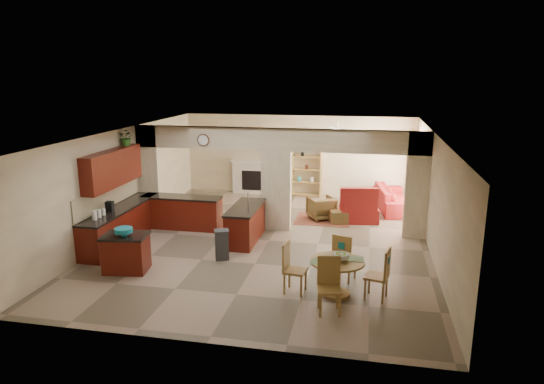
% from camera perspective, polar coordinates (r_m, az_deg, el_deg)
% --- Properties ---
extents(floor, '(10.00, 10.00, 0.00)m').
position_cam_1_polar(floor, '(12.64, -0.35, -5.72)').
color(floor, gray).
rests_on(floor, ground).
extents(ceiling, '(10.00, 10.00, 0.00)m').
position_cam_1_polar(ceiling, '(11.99, -0.37, 6.99)').
color(ceiling, white).
rests_on(ceiling, wall_back).
extents(wall_back, '(8.00, 0.00, 8.00)m').
position_cam_1_polar(wall_back, '(17.07, 3.02, 4.31)').
color(wall_back, beige).
rests_on(wall_back, floor).
extents(wall_front, '(8.00, 0.00, 8.00)m').
position_cam_1_polar(wall_front, '(7.63, -8.00, -8.17)').
color(wall_front, beige).
rests_on(wall_front, floor).
extents(wall_left, '(0.00, 10.00, 10.00)m').
position_cam_1_polar(wall_left, '(13.60, -17.11, 1.21)').
color(wall_left, beige).
rests_on(wall_left, floor).
extents(wall_right, '(0.00, 10.00, 10.00)m').
position_cam_1_polar(wall_right, '(12.11, 18.53, -0.42)').
color(wall_right, beige).
rests_on(wall_right, floor).
extents(partition_left_pier, '(0.60, 0.25, 2.80)m').
position_cam_1_polar(partition_left_pier, '(14.33, -14.19, 2.04)').
color(partition_left_pier, beige).
rests_on(partition_left_pier, floor).
extents(partition_center_pier, '(0.80, 0.25, 2.20)m').
position_cam_1_polar(partition_center_pier, '(13.26, 0.51, 0.19)').
color(partition_center_pier, beige).
rests_on(partition_center_pier, floor).
extents(partition_right_pier, '(0.60, 0.25, 2.80)m').
position_cam_1_polar(partition_right_pier, '(13.04, 16.71, 0.71)').
color(partition_right_pier, beige).
rests_on(partition_right_pier, floor).
extents(partition_header, '(8.00, 0.25, 0.60)m').
position_cam_1_polar(partition_header, '(13.00, 0.52, 6.20)').
color(partition_header, beige).
rests_on(partition_header, partition_center_pier).
extents(kitchen_counter, '(2.52, 3.29, 1.48)m').
position_cam_1_polar(kitchen_counter, '(13.28, -14.51, -3.08)').
color(kitchen_counter, '#3E1207').
rests_on(kitchen_counter, floor).
extents(upper_cabinets, '(0.35, 2.40, 0.90)m').
position_cam_1_polar(upper_cabinets, '(12.72, -18.25, 2.68)').
color(upper_cabinets, '#3E1207').
rests_on(upper_cabinets, wall_left).
extents(peninsula, '(0.70, 1.85, 0.91)m').
position_cam_1_polar(peninsula, '(12.51, -3.15, -3.73)').
color(peninsula, '#3E1207').
rests_on(peninsula, floor).
extents(wall_clock, '(0.34, 0.03, 0.34)m').
position_cam_1_polar(wall_clock, '(13.38, -8.09, 6.06)').
color(wall_clock, '#4F2C1A').
rests_on(wall_clock, partition_header).
extents(rug, '(1.60, 1.30, 0.01)m').
position_cam_1_polar(rug, '(14.44, 6.01, -3.23)').
color(rug, '#964736').
rests_on(rug, floor).
extents(fireplace, '(1.60, 0.35, 1.20)m').
position_cam_1_polar(fireplace, '(17.35, -2.33, 1.83)').
color(fireplace, beige).
rests_on(fireplace, floor).
extents(shelving_unit, '(1.00, 0.32, 1.80)m').
position_cam_1_polar(shelving_unit, '(16.94, 4.09, 2.50)').
color(shelving_unit, olive).
rests_on(shelving_unit, floor).
extents(window_a, '(0.02, 0.90, 1.90)m').
position_cam_1_polar(window_a, '(14.37, 17.27, 1.05)').
color(window_a, white).
rests_on(window_a, wall_right).
extents(window_b, '(0.02, 0.90, 1.90)m').
position_cam_1_polar(window_b, '(16.03, 16.68, 2.38)').
color(window_b, white).
rests_on(window_b, wall_right).
extents(glazed_door, '(0.02, 0.70, 2.10)m').
position_cam_1_polar(glazed_door, '(15.23, 16.92, 1.20)').
color(glazed_door, white).
rests_on(glazed_door, wall_right).
extents(drape_a_left, '(0.10, 0.28, 2.30)m').
position_cam_1_polar(drape_a_left, '(13.78, 17.35, 0.51)').
color(drape_a_left, '#3A1B17').
rests_on(drape_a_left, wall_right).
extents(drape_a_right, '(0.10, 0.28, 2.30)m').
position_cam_1_polar(drape_a_right, '(14.95, 16.90, 1.56)').
color(drape_a_right, '#3A1B17').
rests_on(drape_a_right, wall_right).
extents(drape_b_left, '(0.10, 0.28, 2.30)m').
position_cam_1_polar(drape_b_left, '(15.44, 16.73, 1.95)').
color(drape_b_left, '#3A1B17').
rests_on(drape_b_left, wall_right).
extents(drape_b_right, '(0.10, 0.28, 2.30)m').
position_cam_1_polar(drape_b_right, '(16.61, 16.37, 2.79)').
color(drape_b_right, '#3A1B17').
rests_on(drape_b_right, wall_right).
extents(ceiling_fan, '(1.00, 1.00, 0.10)m').
position_cam_1_polar(ceiling_fan, '(14.78, 7.76, 7.25)').
color(ceiling_fan, white).
rests_on(ceiling_fan, ceiling).
extents(kitchen_island, '(1.04, 0.81, 0.83)m').
position_cam_1_polar(kitchen_island, '(11.12, -16.79, -6.86)').
color(kitchen_island, '#3E1207').
rests_on(kitchen_island, floor).
extents(teal_bowl, '(0.38, 0.38, 0.18)m').
position_cam_1_polar(teal_bowl, '(10.89, -17.05, -4.52)').
color(teal_bowl, '#147D8B').
rests_on(teal_bowl, kitchen_island).
extents(trash_can, '(0.38, 0.35, 0.65)m').
position_cam_1_polar(trash_can, '(11.38, -5.92, -6.31)').
color(trash_can, '#303032').
rests_on(trash_can, floor).
extents(dining_table, '(1.06, 1.06, 0.72)m').
position_cam_1_polar(dining_table, '(9.60, 7.64, -9.29)').
color(dining_table, olive).
rests_on(dining_table, floor).
extents(fruit_bowl, '(0.31, 0.31, 0.17)m').
position_cam_1_polar(fruit_bowl, '(9.47, 8.11, -7.53)').
color(fruit_bowl, '#7FC129').
rests_on(fruit_bowl, dining_table).
extents(sofa, '(2.56, 1.31, 0.71)m').
position_cam_1_polar(sofa, '(15.83, 14.17, -0.73)').
color(sofa, maroon).
rests_on(sofa, floor).
extents(chaise, '(1.20, 1.04, 0.43)m').
position_cam_1_polar(chaise, '(14.44, 10.13, -2.52)').
color(chaise, maroon).
rests_on(chaise, floor).
extents(armchair, '(0.99, 1.00, 0.67)m').
position_cam_1_polar(armchair, '(14.43, 5.84, -1.88)').
color(armchair, maroon).
rests_on(armchair, floor).
extents(ottoman, '(0.60, 0.60, 0.36)m').
position_cam_1_polar(ottoman, '(14.17, 7.85, -2.89)').
color(ottoman, maroon).
rests_on(ottoman, floor).
extents(plant, '(0.48, 0.45, 0.44)m').
position_cam_1_polar(plant, '(13.33, -16.76, 6.20)').
color(plant, '#175115').
rests_on(plant, upper_cabinets).
extents(chair_north, '(0.54, 0.54, 1.02)m').
position_cam_1_polar(chair_north, '(10.21, 8.40, -7.45)').
color(chair_north, olive).
rests_on(chair_north, floor).
extents(chair_east, '(0.51, 0.51, 1.02)m').
position_cam_1_polar(chair_east, '(9.55, 12.73, -9.20)').
color(chair_east, olive).
rests_on(chair_east, floor).
extents(chair_south, '(0.49, 0.49, 1.02)m').
position_cam_1_polar(chair_south, '(8.97, 6.74, -10.51)').
color(chair_south, olive).
rests_on(chair_south, floor).
extents(chair_west, '(0.47, 0.47, 1.02)m').
position_cam_1_polar(chair_west, '(9.65, 2.28, -8.61)').
color(chair_west, olive).
rests_on(chair_west, floor).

